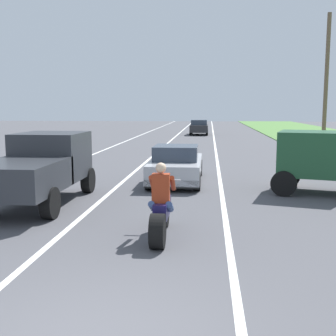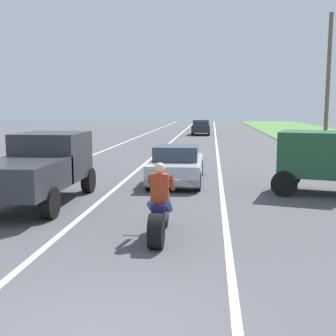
# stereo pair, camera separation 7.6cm
# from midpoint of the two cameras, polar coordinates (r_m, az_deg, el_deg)

# --- Properties ---
(lane_stripe_left_solid) EXTENTS (0.14, 120.00, 0.01)m
(lane_stripe_left_solid) POSITION_cam_midpoint_polar(r_m,az_deg,el_deg) (25.55, -9.98, 1.83)
(lane_stripe_left_solid) COLOR white
(lane_stripe_left_solid) RESTS_ON ground
(lane_stripe_right_solid) EXTENTS (0.14, 120.00, 0.01)m
(lane_stripe_right_solid) POSITION_cam_midpoint_polar(r_m,az_deg,el_deg) (24.63, 6.39, 1.67)
(lane_stripe_right_solid) COLOR white
(lane_stripe_right_solid) RESTS_ON ground
(lane_stripe_centre_dashed) EXTENTS (0.14, 120.00, 0.01)m
(lane_stripe_centre_dashed) POSITION_cam_midpoint_polar(r_m,az_deg,el_deg) (24.84, -1.95, 1.77)
(lane_stripe_centre_dashed) COLOR white
(lane_stripe_centre_dashed) RESTS_ON ground
(motorcycle_with_rider) EXTENTS (0.70, 2.21, 1.62)m
(motorcycle_with_rider) POSITION_cam_midpoint_polar(r_m,az_deg,el_deg) (8.92, -1.19, -5.83)
(motorcycle_with_rider) COLOR black
(motorcycle_with_rider) RESTS_ON ground
(sports_car_silver) EXTENTS (1.84, 4.30, 1.37)m
(sports_car_silver) POSITION_cam_midpoint_polar(r_m,az_deg,el_deg) (15.68, 0.97, 0.36)
(sports_car_silver) COLOR #B7B7BC
(sports_car_silver) RESTS_ON ground
(pickup_truck_left_lane_dark_grey) EXTENTS (2.02, 4.80, 1.98)m
(pickup_truck_left_lane_dark_grey) POSITION_cam_midpoint_polar(r_m,az_deg,el_deg) (12.65, -16.83, 0.33)
(pickup_truck_left_lane_dark_grey) COLOR #2D3035
(pickup_truck_left_lane_dark_grey) RESTS_ON ground
(utility_pole_roadside) EXTENTS (0.24, 0.24, 8.25)m
(utility_pole_roadside) POSITION_cam_midpoint_polar(r_m,az_deg,el_deg) (27.73, 20.27, 10.47)
(utility_pole_roadside) COLOR brown
(utility_pole_roadside) RESTS_ON ground
(construction_barrel_nearest) EXTENTS (0.58, 0.58, 1.00)m
(construction_barrel_nearest) POSITION_cam_midpoint_polar(r_m,az_deg,el_deg) (15.53, 15.58, -0.48)
(construction_barrel_nearest) COLOR orange
(construction_barrel_nearest) RESTS_ON ground
(distant_car_far_ahead) EXTENTS (1.80, 4.00, 1.50)m
(distant_car_far_ahead) POSITION_cam_midpoint_polar(r_m,az_deg,el_deg) (43.13, 4.12, 5.47)
(distant_car_far_ahead) COLOR #262628
(distant_car_far_ahead) RESTS_ON ground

